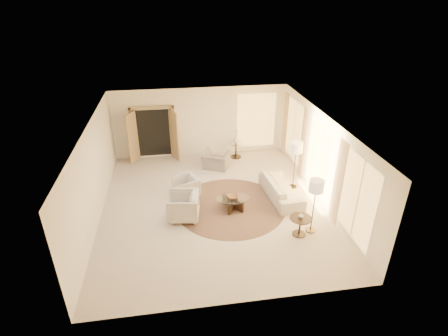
{
  "coord_description": "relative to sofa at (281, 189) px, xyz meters",
  "views": [
    {
      "loc": [
        -1.12,
        -9.4,
        6.22
      ],
      "look_at": [
        0.4,
        0.4,
        1.1
      ],
      "focal_mm": 28.0,
      "sensor_mm": 36.0,
      "label": 1
    }
  ],
  "objects": [
    {
      "name": "side_table",
      "position": [
        -0.91,
        3.26,
        0.08
      ],
      "size": [
        0.56,
        0.56,
        0.65
      ],
      "rotation": [
        0.0,
        0.0,
        0.15
      ],
      "color": "#2D2319",
      "rests_on": "room"
    },
    {
      "name": "area_rug",
      "position": [
        -1.76,
        -0.29,
        -0.31
      ],
      "size": [
        4.25,
        4.25,
        0.01
      ],
      "primitive_type": "cylinder",
      "rotation": [
        0.0,
        0.0,
        -0.25
      ],
      "color": "#3C251A",
      "rests_on": "room"
    },
    {
      "name": "windows_right",
      "position": [
        1.18,
        -0.04,
        1.03
      ],
      "size": [
        0.1,
        6.4,
        2.4
      ],
      "primitive_type": null,
      "color": "#FFC966",
      "rests_on": "room"
    },
    {
      "name": "floor_lamp_near",
      "position": [
        0.62,
        0.57,
        1.12
      ],
      "size": [
        0.41,
        0.41,
        1.7
      ],
      "rotation": [
        0.0,
        0.0,
        -0.33
      ],
      "color": "#2D2319",
      "rests_on": "room"
    },
    {
      "name": "armchair_right",
      "position": [
        -3.25,
        -0.7,
        0.14
      ],
      "size": [
        0.95,
        1.0,
        0.91
      ],
      "primitive_type": "imported",
      "rotation": [
        0.0,
        0.0,
        -1.72
      ],
      "color": "beige",
      "rests_on": "room"
    },
    {
      "name": "sofa",
      "position": [
        0.0,
        0.0,
        0.0
      ],
      "size": [
        1.02,
        2.24,
        0.64
      ],
      "primitive_type": "imported",
      "rotation": [
        0.0,
        0.0,
        1.65
      ],
      "color": "beige",
      "rests_on": "room"
    },
    {
      "name": "armchair_left",
      "position": [
        -3.1,
        0.56,
        0.06
      ],
      "size": [
        0.91,
        0.94,
        0.76
      ],
      "primitive_type": "imported",
      "rotation": [
        0.0,
        0.0,
        -1.21
      ],
      "color": "beige",
      "rests_on": "room"
    },
    {
      "name": "bowl",
      "position": [
        -1.7,
        -0.44,
        0.12
      ],
      "size": [
        0.35,
        0.35,
        0.08
      ],
      "primitive_type": "imported",
      "rotation": [
        0.0,
        0.0,
        -0.07
      ],
      "color": "brown",
      "rests_on": "coffee_table"
    },
    {
      "name": "coffee_table",
      "position": [
        -1.7,
        -0.44,
        -0.07
      ],
      "size": [
        1.2,
        1.2,
        0.39
      ],
      "rotation": [
        0.0,
        0.0,
        0.13
      ],
      "color": "black",
      "rests_on": "room"
    },
    {
      "name": "floor_lamp_far",
      "position": [
        0.31,
        -1.9,
        1.09
      ],
      "size": [
        0.4,
        0.4,
        1.66
      ],
      "rotation": [
        0.0,
        0.0,
        -0.01
      ],
      "color": "#2D2319",
      "rests_on": "room"
    },
    {
      "name": "french_doors",
      "position": [
        -4.17,
        3.68,
        0.75
      ],
      "size": [
        1.95,
        0.66,
        2.16
      ],
      "color": "tan",
      "rests_on": "room"
    },
    {
      "name": "end_vase",
      "position": [
        -0.07,
        -2.01,
        0.33
      ],
      "size": [
        0.16,
        0.16,
        0.16
      ],
      "primitive_type": "imported",
      "rotation": [
        0.0,
        0.0,
        0.1
      ],
      "color": "white",
      "rests_on": "end_table"
    },
    {
      "name": "side_vase",
      "position": [
        -0.91,
        3.26,
        0.45
      ],
      "size": [
        0.27,
        0.27,
        0.24
      ],
      "primitive_type": "imported",
      "rotation": [
        0.0,
        0.0,
        0.16
      ],
      "color": "white",
      "rests_on": "side_table"
    },
    {
      "name": "end_table",
      "position": [
        -0.07,
        -2.01,
        0.07
      ],
      "size": [
        0.61,
        0.61,
        0.57
      ],
      "rotation": [
        0.0,
        0.0,
        -0.16
      ],
      "color": "black",
      "rests_on": "room"
    },
    {
      "name": "accent_chair",
      "position": [
        -1.85,
        2.46,
        0.11
      ],
      "size": [
        1.14,
        0.97,
        0.85
      ],
      "primitive_type": "imported",
      "rotation": [
        0.0,
        0.0,
        2.72
      ],
      "color": "gray",
      "rests_on": "room"
    },
    {
      "name": "curtains_right",
      "position": [
        1.13,
        0.86,
        0.98
      ],
      "size": [
        0.06,
        5.2,
        2.6
      ],
      "primitive_type": null,
      "color": "tan",
      "rests_on": "room"
    },
    {
      "name": "room",
      "position": [
        -2.27,
        -0.14,
        1.08
      ],
      "size": [
        7.04,
        8.04,
        2.83
      ],
      "color": "beige",
      "rests_on": "ground"
    },
    {
      "name": "window_back_corner",
      "position": [
        0.03,
        3.81,
        1.03
      ],
      "size": [
        1.7,
        0.1,
        2.4
      ],
      "primitive_type": null,
      "color": "#FFC966",
      "rests_on": "room"
    }
  ]
}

